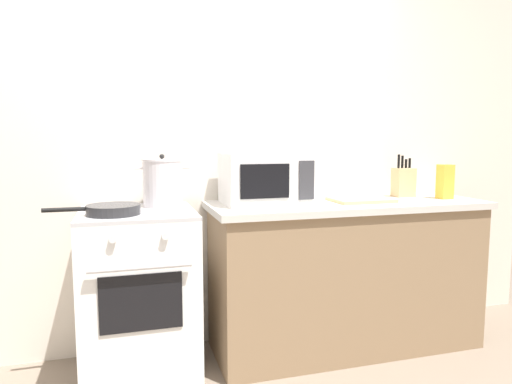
{
  "coord_description": "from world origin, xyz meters",
  "views": [
    {
      "loc": [
        -0.41,
        -1.88,
        1.29
      ],
      "look_at": [
        0.31,
        0.6,
        1.0
      ],
      "focal_mm": 32.0,
      "sensor_mm": 36.0,
      "label": 1
    }
  ],
  "objects_px": {
    "knife_block": "(403,182)",
    "microwave": "(266,178)",
    "stove": "(139,294)",
    "cutting_board": "(361,200)",
    "pasta_box": "(445,182)",
    "stock_pot": "(163,183)",
    "frying_pan": "(112,210)"
  },
  "relations": [
    {
      "from": "knife_block",
      "to": "microwave",
      "type": "bearing_deg",
      "value": -176.38
    },
    {
      "from": "stove",
      "to": "cutting_board",
      "type": "xyz_separation_m",
      "value": [
        1.33,
        0.0,
        0.47
      ]
    },
    {
      "from": "knife_block",
      "to": "pasta_box",
      "type": "xyz_separation_m",
      "value": [
        0.19,
        -0.17,
        0.01
      ]
    },
    {
      "from": "stove",
      "to": "microwave",
      "type": "height_order",
      "value": "microwave"
    },
    {
      "from": "cutting_board",
      "to": "knife_block",
      "type": "height_order",
      "value": "knife_block"
    },
    {
      "from": "stock_pot",
      "to": "cutting_board",
      "type": "xyz_separation_m",
      "value": [
        1.18,
        -0.12,
        -0.13
      ]
    },
    {
      "from": "stove",
      "to": "cutting_board",
      "type": "distance_m",
      "value": 1.41
    },
    {
      "from": "stove",
      "to": "stock_pot",
      "type": "xyz_separation_m",
      "value": [
        0.15,
        0.12,
        0.6
      ]
    },
    {
      "from": "microwave",
      "to": "cutting_board",
      "type": "xyz_separation_m",
      "value": [
        0.59,
        -0.08,
        -0.14
      ]
    },
    {
      "from": "stove",
      "to": "cutting_board",
      "type": "height_order",
      "value": "cutting_board"
    },
    {
      "from": "stove",
      "to": "microwave",
      "type": "relative_size",
      "value": 1.84
    },
    {
      "from": "frying_pan",
      "to": "pasta_box",
      "type": "xyz_separation_m",
      "value": [
        2.04,
        0.06,
        0.08
      ]
    },
    {
      "from": "microwave",
      "to": "stock_pot",
      "type": "bearing_deg",
      "value": 175.75
    },
    {
      "from": "stove",
      "to": "frying_pan",
      "type": "relative_size",
      "value": 1.97
    },
    {
      "from": "stock_pot",
      "to": "knife_block",
      "type": "height_order",
      "value": "stock_pot"
    },
    {
      "from": "stock_pot",
      "to": "pasta_box",
      "type": "height_order",
      "value": "stock_pot"
    },
    {
      "from": "microwave",
      "to": "knife_block",
      "type": "bearing_deg",
      "value": 3.62
    },
    {
      "from": "cutting_board",
      "to": "knife_block",
      "type": "bearing_deg",
      "value": 19.69
    },
    {
      "from": "stock_pot",
      "to": "knife_block",
      "type": "xyz_separation_m",
      "value": [
        1.58,
        0.02,
        -0.04
      ]
    },
    {
      "from": "microwave",
      "to": "cutting_board",
      "type": "height_order",
      "value": "microwave"
    },
    {
      "from": "knife_block",
      "to": "pasta_box",
      "type": "height_order",
      "value": "knife_block"
    },
    {
      "from": "frying_pan",
      "to": "knife_block",
      "type": "xyz_separation_m",
      "value": [
        1.85,
        0.23,
        0.07
      ]
    },
    {
      "from": "stock_pot",
      "to": "cutting_board",
      "type": "relative_size",
      "value": 0.85
    },
    {
      "from": "pasta_box",
      "to": "cutting_board",
      "type": "bearing_deg",
      "value": 177.05
    },
    {
      "from": "stock_pot",
      "to": "frying_pan",
      "type": "height_order",
      "value": "stock_pot"
    },
    {
      "from": "pasta_box",
      "to": "microwave",
      "type": "bearing_deg",
      "value": 174.73
    },
    {
      "from": "frying_pan",
      "to": "cutting_board",
      "type": "bearing_deg",
      "value": 3.63
    },
    {
      "from": "stove",
      "to": "pasta_box",
      "type": "distance_m",
      "value": 2.0
    },
    {
      "from": "frying_pan",
      "to": "stock_pot",
      "type": "bearing_deg",
      "value": 38.42
    },
    {
      "from": "microwave",
      "to": "knife_block",
      "type": "height_order",
      "value": "microwave"
    },
    {
      "from": "stove",
      "to": "stock_pot",
      "type": "distance_m",
      "value": 0.63
    },
    {
      "from": "knife_block",
      "to": "frying_pan",
      "type": "bearing_deg",
      "value": -172.83
    }
  ]
}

